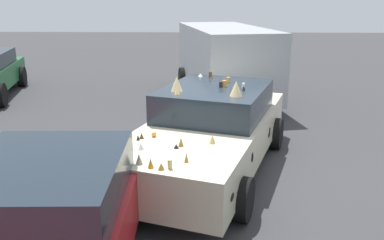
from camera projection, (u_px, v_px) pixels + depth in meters
The scene contains 4 objects.
ground_plane at pixel (209, 169), 7.07m from camera, with size 60.00×60.00×0.00m, color #38383A.
art_car_decorated at pixel (211, 130), 6.92m from camera, with size 5.02×3.18×1.66m.
parked_van_row_back_far at pixel (224, 59), 11.71m from camera, with size 5.28×2.90×2.10m.
parked_sedan_row_back_center at pixel (45, 225), 4.06m from camera, with size 4.32×2.08×1.35m.
Camera 1 is at (-6.52, 0.11, 2.87)m, focal length 37.72 mm.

